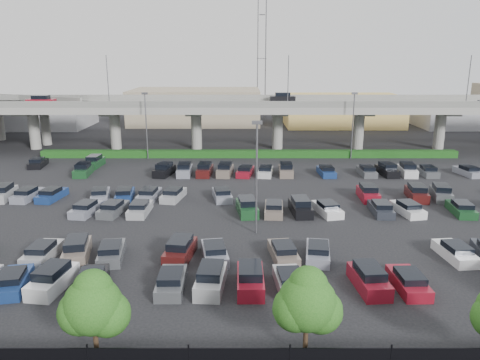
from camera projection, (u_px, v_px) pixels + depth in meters
name	position (u px, v px, depth m)	size (l,w,h in m)	color
ground	(254.00, 206.00, 50.51)	(280.00, 280.00, 0.00)	black
overpass	(247.00, 109.00, 79.62)	(150.00, 13.00, 15.80)	gray
hedge	(249.00, 154.00, 74.52)	(66.00, 1.60, 1.10)	#123910
tree_row	(282.00, 301.00, 23.97)	(65.07, 3.66, 5.94)	#332316
parked_cars	(238.00, 210.00, 47.09)	(63.07, 41.62, 1.67)	#471313
light_poles	(216.00, 146.00, 50.83)	(66.90, 48.38, 10.30)	#505055
distant_buildings	(299.00, 108.00, 109.27)	(138.00, 24.00, 9.00)	gray
comm_tower	(262.00, 56.00, 117.98)	(2.40, 2.40, 30.00)	#505055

